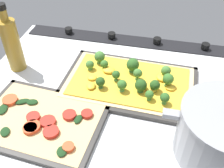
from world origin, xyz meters
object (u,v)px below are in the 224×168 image
Objects in this scene: baking_tray_front at (129,84)px; veggie_pizza_back at (41,120)px; oil_bottle at (12,44)px; cooking_pot at (224,134)px; broccoli_pizza at (130,80)px; baking_tray_back at (41,121)px.

veggie_pizza_back reaches higher than baking_tray_front.
veggie_pizza_back is at bearing 129.90° from oil_bottle.
oil_bottle reaches higher than cooking_pot.
broccoli_pizza is at bearing 178.67° from oil_bottle.
veggie_pizza_back is at bearing 44.50° from baking_tray_front.
cooking_pot reaches higher than veggie_pizza_back.
broccoli_pizza is 27.82cm from veggie_pizza_back.
baking_tray_back is (19.83, 19.19, 0.01)cm from baking_tray_front.
baking_tray_front is 1.84× the size of oil_bottle.
baking_tray_back is 1.21× the size of cooking_pot.
broccoli_pizza reaches higher than veggie_pizza_back.
broccoli_pizza is 37.54cm from oil_bottle.
veggie_pizza_back is 1.11× the size of cooking_pot.
oil_bottle is at bearing -17.89° from cooking_pot.
cooking_pot reaches higher than baking_tray_back.
baking_tray_back is 0.80cm from veggie_pizza_back.
cooking_pot is (-43.53, -0.77, 5.41)cm from veggie_pizza_back.
cooking_pot is (-43.67, -0.60, 6.18)cm from baking_tray_back.
broccoli_pizza is 30.48cm from cooking_pot.
broccoli_pizza is at bearing -38.30° from cooking_pot.
baking_tray_back is at bearing 43.90° from broccoli_pizza.
baking_tray_back is 1.08× the size of veggie_pizza_back.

